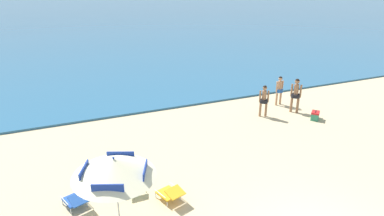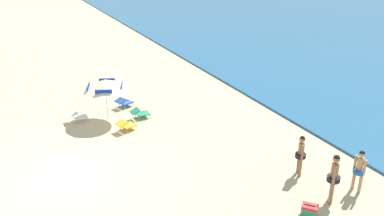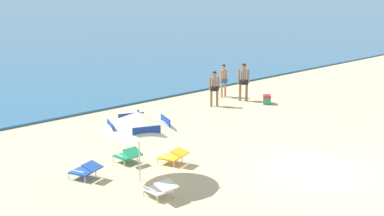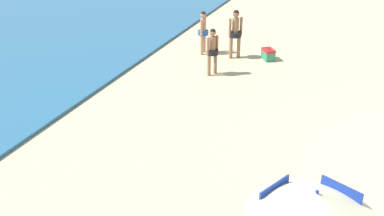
{
  "view_description": "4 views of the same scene",
  "coord_description": "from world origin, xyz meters",
  "px_view_note": "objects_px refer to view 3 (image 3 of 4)",
  "views": [
    {
      "loc": [
        -5.15,
        -4.15,
        5.95
      ],
      "look_at": [
        -0.48,
        6.61,
        1.47
      ],
      "focal_mm": 29.78,
      "sensor_mm": 36.0,
      "label": 1
    },
    {
      "loc": [
        13.69,
        -1.82,
        8.39
      ],
      "look_at": [
        -0.88,
        5.72,
        1.27
      ],
      "focal_mm": 39.15,
      "sensor_mm": 36.0,
      "label": 2
    },
    {
      "loc": [
        -12.51,
        -7.81,
        5.33
      ],
      "look_at": [
        0.72,
        5.96,
        0.74
      ],
      "focal_mm": 48.7,
      "sensor_mm": 36.0,
      "label": 3
    },
    {
      "loc": [
        -10.46,
        2.22,
        6.45
      ],
      "look_at": [
        -0.81,
        6.45,
        1.13
      ],
      "focal_mm": 46.47,
      "sensor_mm": 36.0,
      "label": 4
    }
  ],
  "objects_px": {
    "cooler_box": "(267,100)",
    "beach_umbrella_striped_main": "(138,120)",
    "person_wading_in": "(224,78)",
    "lounge_chair_under_umbrella": "(86,170)",
    "person_standing_near_shore": "(214,86)",
    "lounge_chair_beside_umbrella": "(161,188)",
    "lounge_chair_spare_folded": "(128,155)",
    "lounge_chair_facing_sea": "(173,156)",
    "person_standing_beside": "(244,79)"
  },
  "relations": [
    {
      "from": "lounge_chair_facing_sea",
      "to": "lounge_chair_under_umbrella",
      "type": "bearing_deg",
      "value": 163.08
    },
    {
      "from": "cooler_box",
      "to": "beach_umbrella_striped_main",
      "type": "bearing_deg",
      "value": -160.93
    },
    {
      "from": "lounge_chair_spare_folded",
      "to": "person_wading_in",
      "type": "height_order",
      "value": "person_wading_in"
    },
    {
      "from": "beach_umbrella_striped_main",
      "to": "lounge_chair_spare_folded",
      "type": "xyz_separation_m",
      "value": [
        0.63,
        1.38,
        -1.46
      ]
    },
    {
      "from": "lounge_chair_under_umbrella",
      "to": "cooler_box",
      "type": "bearing_deg",
      "value": 11.84
    },
    {
      "from": "person_wading_in",
      "to": "lounge_chair_spare_folded",
      "type": "bearing_deg",
      "value": -153.81
    },
    {
      "from": "person_standing_near_shore",
      "to": "person_wading_in",
      "type": "relative_size",
      "value": 1.0
    },
    {
      "from": "lounge_chair_facing_sea",
      "to": "person_wading_in",
      "type": "bearing_deg",
      "value": 33.98
    },
    {
      "from": "person_standing_beside",
      "to": "lounge_chair_under_umbrella",
      "type": "bearing_deg",
      "value": -162.05
    },
    {
      "from": "lounge_chair_beside_umbrella",
      "to": "person_standing_beside",
      "type": "relative_size",
      "value": 0.5
    },
    {
      "from": "person_standing_beside",
      "to": "beach_umbrella_striped_main",
      "type": "bearing_deg",
      "value": -154.58
    },
    {
      "from": "lounge_chair_facing_sea",
      "to": "cooler_box",
      "type": "relative_size",
      "value": 1.61
    },
    {
      "from": "lounge_chair_under_umbrella",
      "to": "lounge_chair_beside_umbrella",
      "type": "bearing_deg",
      "value": -75.59
    },
    {
      "from": "lounge_chair_beside_umbrella",
      "to": "lounge_chair_facing_sea",
      "type": "relative_size",
      "value": 0.9
    },
    {
      "from": "beach_umbrella_striped_main",
      "to": "lounge_chair_spare_folded",
      "type": "relative_size",
      "value": 3.0
    },
    {
      "from": "lounge_chair_beside_umbrella",
      "to": "person_standing_beside",
      "type": "height_order",
      "value": "person_standing_beside"
    },
    {
      "from": "lounge_chair_facing_sea",
      "to": "lounge_chair_spare_folded",
      "type": "relative_size",
      "value": 1.09
    },
    {
      "from": "person_standing_near_shore",
      "to": "lounge_chair_beside_umbrella",
      "type": "bearing_deg",
      "value": -143.72
    },
    {
      "from": "lounge_chair_beside_umbrella",
      "to": "lounge_chair_under_umbrella",
      "type": "bearing_deg",
      "value": 104.41
    },
    {
      "from": "lounge_chair_spare_folded",
      "to": "person_wading_in",
      "type": "xyz_separation_m",
      "value": [
        9.07,
        4.46,
        0.64
      ]
    },
    {
      "from": "lounge_chair_beside_umbrella",
      "to": "lounge_chair_facing_sea",
      "type": "xyz_separation_m",
      "value": [
        1.94,
        1.69,
        -0.0
      ]
    },
    {
      "from": "person_standing_beside",
      "to": "person_wading_in",
      "type": "xyz_separation_m",
      "value": [
        -0.04,
        1.21,
        -0.1
      ]
    },
    {
      "from": "beach_umbrella_striped_main",
      "to": "lounge_chair_beside_umbrella",
      "type": "xyz_separation_m",
      "value": [
        -0.36,
        -1.32,
        -1.46
      ]
    },
    {
      "from": "lounge_chair_beside_umbrella",
      "to": "person_wading_in",
      "type": "distance_m",
      "value": 12.36
    },
    {
      "from": "lounge_chair_spare_folded",
      "to": "person_standing_near_shore",
      "type": "xyz_separation_m",
      "value": [
        7.34,
        3.41,
        0.64
      ]
    },
    {
      "from": "person_wading_in",
      "to": "lounge_chair_beside_umbrella",
      "type": "bearing_deg",
      "value": -144.56
    },
    {
      "from": "lounge_chair_under_umbrella",
      "to": "person_standing_beside",
      "type": "bearing_deg",
      "value": 17.95
    },
    {
      "from": "beach_umbrella_striped_main",
      "to": "lounge_chair_facing_sea",
      "type": "distance_m",
      "value": 2.18
    },
    {
      "from": "person_wading_in",
      "to": "lounge_chair_under_umbrella",
      "type": "bearing_deg",
      "value": -156.32
    },
    {
      "from": "person_standing_beside",
      "to": "person_wading_in",
      "type": "height_order",
      "value": "person_standing_beside"
    },
    {
      "from": "person_wading_in",
      "to": "lounge_chair_facing_sea",
      "type": "bearing_deg",
      "value": -146.02
    },
    {
      "from": "lounge_chair_under_umbrella",
      "to": "lounge_chair_spare_folded",
      "type": "bearing_deg",
      "value": 8.08
    },
    {
      "from": "lounge_chair_under_umbrella",
      "to": "cooler_box",
      "type": "distance_m",
      "value": 11.26
    },
    {
      "from": "lounge_chair_beside_umbrella",
      "to": "person_standing_near_shore",
      "type": "bearing_deg",
      "value": 36.28
    },
    {
      "from": "lounge_chair_facing_sea",
      "to": "person_standing_near_shore",
      "type": "distance_m",
      "value": 7.8
    },
    {
      "from": "lounge_chair_under_umbrella",
      "to": "person_wading_in",
      "type": "height_order",
      "value": "person_wading_in"
    },
    {
      "from": "person_wading_in",
      "to": "cooler_box",
      "type": "distance_m",
      "value": 2.5
    },
    {
      "from": "lounge_chair_beside_umbrella",
      "to": "person_standing_near_shore",
      "type": "relative_size",
      "value": 0.55
    },
    {
      "from": "cooler_box",
      "to": "person_wading_in",
      "type": "bearing_deg",
      "value": 97.73
    },
    {
      "from": "beach_umbrella_striped_main",
      "to": "lounge_chair_under_umbrella",
      "type": "bearing_deg",
      "value": 130.83
    },
    {
      "from": "lounge_chair_spare_folded",
      "to": "beach_umbrella_striped_main",
      "type": "bearing_deg",
      "value": -114.58
    },
    {
      "from": "lounge_chair_beside_umbrella",
      "to": "cooler_box",
      "type": "relative_size",
      "value": 1.45
    },
    {
      "from": "lounge_chair_facing_sea",
      "to": "lounge_chair_beside_umbrella",
      "type": "bearing_deg",
      "value": -138.99
    },
    {
      "from": "lounge_chair_facing_sea",
      "to": "person_standing_beside",
      "type": "relative_size",
      "value": 0.55
    },
    {
      "from": "lounge_chair_under_umbrella",
      "to": "beach_umbrella_striped_main",
      "type": "bearing_deg",
      "value": -49.17
    },
    {
      "from": "lounge_chair_spare_folded",
      "to": "cooler_box",
      "type": "relative_size",
      "value": 1.47
    },
    {
      "from": "person_standing_near_shore",
      "to": "person_wading_in",
      "type": "distance_m",
      "value": 2.02
    },
    {
      "from": "lounge_chair_under_umbrella",
      "to": "lounge_chair_facing_sea",
      "type": "relative_size",
      "value": 1.02
    },
    {
      "from": "lounge_chair_under_umbrella",
      "to": "person_standing_near_shore",
      "type": "xyz_separation_m",
      "value": [
        8.97,
        3.64,
        0.64
      ]
    },
    {
      "from": "lounge_chair_under_umbrella",
      "to": "lounge_chair_spare_folded",
      "type": "relative_size",
      "value": 1.11
    }
  ]
}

